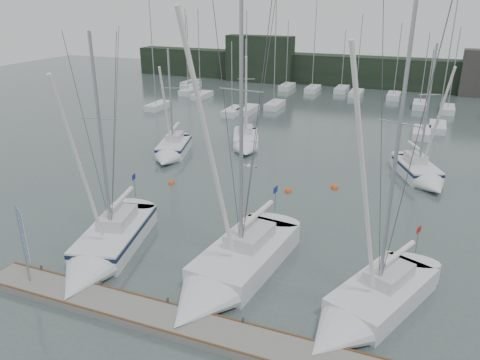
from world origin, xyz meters
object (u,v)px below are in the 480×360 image
(sailboat_near_right, at_px, (362,311))
(buoy_a, at_px, (288,192))
(sailboat_mid_d, at_px, (423,175))
(dock_banner, at_px, (23,239))
(buoy_c, at_px, (171,183))
(sailboat_near_left, at_px, (103,251))
(sailboat_near_center, at_px, (225,276))
(sailboat_mid_a, at_px, (171,151))
(sailboat_mid_b, at_px, (246,144))
(buoy_b, at_px, (335,188))

(sailboat_near_right, bearing_deg, buoy_a, 141.78)
(sailboat_mid_d, height_order, dock_banner, sailboat_mid_d)
(buoy_c, xyz_separation_m, dock_banner, (0.63, -15.91, 3.03))
(sailboat_near_right, bearing_deg, dock_banner, -144.15)
(dock_banner, bearing_deg, sailboat_near_left, 90.35)
(buoy_a, height_order, buoy_c, buoy_a)
(buoy_a, xyz_separation_m, buoy_c, (-9.51, -1.94, 0.00))
(sailboat_near_center, distance_m, buoy_c, 15.55)
(dock_banner, bearing_deg, buoy_c, 116.82)
(sailboat_near_center, distance_m, dock_banner, 10.51)
(sailboat_near_center, bearing_deg, dock_banner, -150.04)
(sailboat_mid_a, bearing_deg, buoy_c, -76.60)
(dock_banner, bearing_deg, sailboat_mid_a, 124.93)
(sailboat_near_left, distance_m, sailboat_mid_b, 23.19)
(sailboat_mid_b, bearing_deg, buoy_c, -122.95)
(buoy_b, bearing_deg, sailboat_mid_d, 31.96)
(buoy_c, bearing_deg, dock_banner, -87.74)
(sailboat_near_center, height_order, dock_banner, sailboat_near_center)
(sailboat_mid_a, height_order, buoy_b, sailboat_mid_a)
(sailboat_mid_a, height_order, dock_banner, sailboat_mid_a)
(buoy_c, bearing_deg, sailboat_mid_b, 77.98)
(buoy_a, relative_size, dock_banner, 0.13)
(sailboat_near_left, distance_m, sailboat_mid_d, 26.41)
(sailboat_near_right, xyz_separation_m, sailboat_mid_a, (-20.63, 18.02, 0.04))
(sailboat_mid_d, relative_size, buoy_b, 19.15)
(sailboat_mid_b, height_order, buoy_a, sailboat_mid_b)
(sailboat_mid_d, bearing_deg, buoy_a, -171.94)
(sailboat_near_center, distance_m, sailboat_mid_a, 22.30)
(sailboat_mid_a, relative_size, buoy_a, 18.91)
(sailboat_near_right, bearing_deg, sailboat_mid_a, 161.70)
(buoy_a, relative_size, buoy_b, 0.92)
(buoy_a, bearing_deg, sailboat_mid_b, 128.02)
(sailboat_mid_d, bearing_deg, buoy_b, -172.19)
(buoy_b, bearing_deg, sailboat_mid_b, 146.09)
(buoy_a, distance_m, buoy_c, 9.71)
(sailboat_near_right, xyz_separation_m, buoy_c, (-17.25, 12.07, -0.56))
(sailboat_near_left, xyz_separation_m, sailboat_near_right, (14.91, 0.03, -0.05))
(sailboat_mid_b, bearing_deg, buoy_b, -54.85)
(sailboat_mid_d, distance_m, buoy_c, 20.97)
(buoy_a, xyz_separation_m, buoy_b, (3.30, 2.12, 0.00))
(sailboat_mid_b, distance_m, buoy_c, 11.35)
(buoy_b, distance_m, dock_banner, 23.59)
(buoy_c, relative_size, dock_banner, 0.12)
(buoy_a, bearing_deg, sailboat_near_center, -87.83)
(buoy_c, height_order, dock_banner, dock_banner)
(sailboat_near_left, bearing_deg, dock_banner, -127.41)
(sailboat_mid_a, distance_m, buoy_a, 13.51)
(sailboat_mid_a, bearing_deg, sailboat_near_left, -88.58)
(sailboat_near_left, bearing_deg, buoy_b, 43.85)
(sailboat_near_center, bearing_deg, sailboat_mid_a, 133.65)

